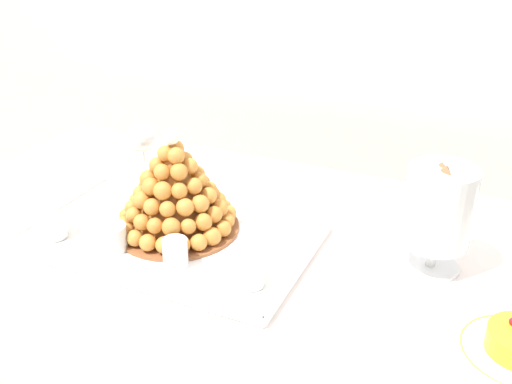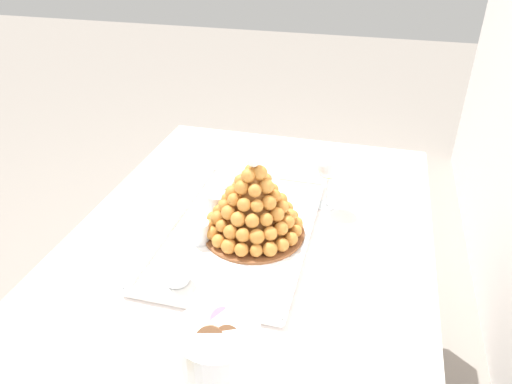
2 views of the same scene
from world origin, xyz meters
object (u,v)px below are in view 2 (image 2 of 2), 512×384
Objects in this scene: macaron_goblet at (219,366)px; croquembouche at (254,205)px; dessert_cup_mid_right at (176,272)px; dessert_cup_left at (230,179)px; serving_tray at (240,231)px; wine_glass at (329,168)px; dessert_cup_mid_left at (218,203)px; dessert_cup_centre at (200,233)px.

croquembouche is at bearing -170.74° from macaron_goblet.
macaron_goblet is at bearing 34.85° from dessert_cup_mid_right.
croquembouche reaches higher than dessert_cup_left.
serving_tray is 10.40× the size of dessert_cup_left.
dessert_cup_mid_right is at bearing 1.75° from dessert_cup_left.
macaron_goblet reaches higher than dessert_cup_left.
dessert_cup_mid_right is at bearing -19.73° from serving_tray.
croquembouche is 4.55× the size of dessert_cup_left.
macaron_goblet is 1.34× the size of wine_glass.
dessert_cup_mid_right is at bearing -27.92° from croquembouche.
dessert_cup_mid_left is 0.32m from dessert_cup_mid_right.
dessert_cup_left is 0.26× the size of macaron_goblet.
dessert_cup_centre is (0.31, 0.01, 0.00)m from dessert_cup_left.
dessert_cup_left is 1.03× the size of dessert_cup_mid_right.
dessert_cup_mid_left is 0.26× the size of macaron_goblet.
wine_glass is at bearing 111.68° from dessert_cup_mid_left.
dessert_cup_mid_left is at bearing -68.32° from wine_glass.
dessert_cup_mid_left is at bearing -121.31° from croquembouche.
dessert_cup_left reaches higher than serving_tray.
dessert_cup_centre reaches higher than dessert_cup_left.
macaron_goblet is at bearing -6.41° from wine_glass.
dessert_cup_centre is at bearing 2.23° from dessert_cup_left.
dessert_cup_centre is at bearing 0.97° from dessert_cup_mid_left.
serving_tray is 0.12m from dessert_cup_mid_left.
wine_glass is at bearing 173.59° from macaron_goblet.
serving_tray is 10.71× the size of dessert_cup_mid_right.
croquembouche reaches higher than wine_glass.
dessert_cup_mid_right is 0.34× the size of wine_glass.
macaron_goblet is 0.75m from wine_glass.
croquembouche is 0.17m from dessert_cup_mid_left.
serving_tray is at bearing 23.37° from dessert_cup_left.
croquembouche reaches higher than dessert_cup_mid_left.
croquembouche is 4.53× the size of dessert_cup_mid_left.
croquembouche is at bearing -40.79° from wine_glass.
dessert_cup_mid_right is (0.16, 0.00, 0.00)m from dessert_cup_centre.
dessert_cup_mid_left is (-0.08, -0.09, 0.03)m from serving_tray.
macaron_goblet reaches higher than dessert_cup_mid_right.
serving_tray is 10.73× the size of dessert_cup_centre.
dessert_cup_mid_left is 1.04× the size of dessert_cup_centre.
macaron_goblet reaches higher than serving_tray.
macaron_goblet is (0.54, 0.09, 0.04)m from croquembouche.
macaron_goblet is (0.31, 0.21, 0.10)m from dessert_cup_mid_right.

